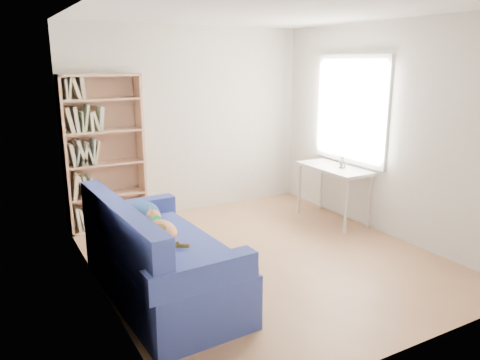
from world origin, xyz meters
The scene contains 6 objects.
ground centered at (0.00, 0.00, 0.00)m, with size 4.00×4.00×0.00m, color #926242.
room_shell centered at (0.10, 0.03, 1.64)m, with size 3.54×4.04×2.62m.
sofa centered at (-1.32, -0.29, 0.36)m, with size 1.01×1.96×0.95m.
bookshelf centered at (-1.25, 1.83, 0.91)m, with size 0.99×0.31×1.97m.
desk centered at (1.48, 0.60, 0.66)m, with size 0.49×1.08×0.75m.
pen_cup centered at (1.54, 0.51, 0.81)m, with size 0.09×0.09×0.16m.
Camera 1 is at (-2.59, -4.11, 2.13)m, focal length 35.00 mm.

